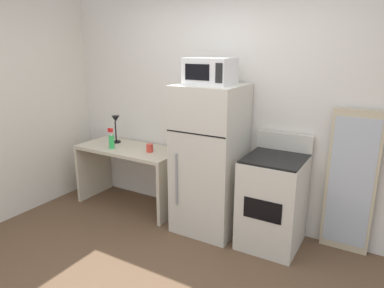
{
  "coord_description": "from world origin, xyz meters",
  "views": [
    {
      "loc": [
        1.56,
        -1.81,
        1.95
      ],
      "look_at": [
        -0.15,
        1.1,
        1.0
      ],
      "focal_mm": 32.79,
      "sensor_mm": 36.0,
      "label": 1
    }
  ],
  "objects_px": {
    "desk": "(130,164)",
    "coffee_mug": "(150,148)",
    "oven_range": "(273,201)",
    "leaning_mirror": "(351,183)",
    "refrigerator": "(210,159)",
    "microwave": "(210,71)",
    "spray_bottle": "(111,140)",
    "desk_lamp": "(116,125)"
  },
  "relations": [
    {
      "from": "spray_bottle",
      "to": "leaning_mirror",
      "type": "bearing_deg",
      "value": 8.46
    },
    {
      "from": "desk",
      "to": "refrigerator",
      "type": "relative_size",
      "value": 0.82
    },
    {
      "from": "refrigerator",
      "to": "spray_bottle",
      "type": "bearing_deg",
      "value": -174.75
    },
    {
      "from": "microwave",
      "to": "oven_range",
      "type": "height_order",
      "value": "microwave"
    },
    {
      "from": "desk",
      "to": "coffee_mug",
      "type": "bearing_deg",
      "value": -3.71
    },
    {
      "from": "microwave",
      "to": "oven_range",
      "type": "bearing_deg",
      "value": 3.21
    },
    {
      "from": "desk_lamp",
      "to": "spray_bottle",
      "type": "relative_size",
      "value": 1.42
    },
    {
      "from": "spray_bottle",
      "to": "desk_lamp",
      "type": "bearing_deg",
      "value": 118.26
    },
    {
      "from": "desk",
      "to": "coffee_mug",
      "type": "height_order",
      "value": "coffee_mug"
    },
    {
      "from": "coffee_mug",
      "to": "refrigerator",
      "type": "xyz_separation_m",
      "value": [
        0.79,
        0.0,
        -0.01
      ]
    },
    {
      "from": "spray_bottle",
      "to": "microwave",
      "type": "bearing_deg",
      "value": 4.3
    },
    {
      "from": "desk_lamp",
      "to": "spray_bottle",
      "type": "height_order",
      "value": "desk_lamp"
    },
    {
      "from": "refrigerator",
      "to": "oven_range",
      "type": "distance_m",
      "value": 0.77
    },
    {
      "from": "spray_bottle",
      "to": "oven_range",
      "type": "height_order",
      "value": "oven_range"
    },
    {
      "from": "spray_bottle",
      "to": "leaning_mirror",
      "type": "height_order",
      "value": "leaning_mirror"
    },
    {
      "from": "desk",
      "to": "spray_bottle",
      "type": "distance_m",
      "value": 0.38
    },
    {
      "from": "coffee_mug",
      "to": "spray_bottle",
      "type": "height_order",
      "value": "spray_bottle"
    },
    {
      "from": "microwave",
      "to": "coffee_mug",
      "type": "bearing_deg",
      "value": 178.62
    },
    {
      "from": "desk_lamp",
      "to": "refrigerator",
      "type": "bearing_deg",
      "value": -4.08
    },
    {
      "from": "oven_range",
      "to": "spray_bottle",
      "type": "bearing_deg",
      "value": -176.08
    },
    {
      "from": "coffee_mug",
      "to": "refrigerator",
      "type": "height_order",
      "value": "refrigerator"
    },
    {
      "from": "refrigerator",
      "to": "oven_range",
      "type": "height_order",
      "value": "refrigerator"
    },
    {
      "from": "desk",
      "to": "microwave",
      "type": "height_order",
      "value": "microwave"
    },
    {
      "from": "refrigerator",
      "to": "desk_lamp",
      "type": "bearing_deg",
      "value": 175.92
    },
    {
      "from": "refrigerator",
      "to": "oven_range",
      "type": "xyz_separation_m",
      "value": [
        0.7,
        0.02,
        -0.32
      ]
    },
    {
      "from": "spray_bottle",
      "to": "leaning_mirror",
      "type": "xyz_separation_m",
      "value": [
        2.62,
        0.39,
        -0.15
      ]
    },
    {
      "from": "refrigerator",
      "to": "microwave",
      "type": "relative_size",
      "value": 3.42
    },
    {
      "from": "desk_lamp",
      "to": "spray_bottle",
      "type": "xyz_separation_m",
      "value": [
        0.12,
        -0.22,
        -0.14
      ]
    },
    {
      "from": "spray_bottle",
      "to": "oven_range",
      "type": "distance_m",
      "value": 2.01
    },
    {
      "from": "spray_bottle",
      "to": "microwave",
      "type": "xyz_separation_m",
      "value": [
        1.27,
        0.1,
        0.85
      ]
    },
    {
      "from": "oven_range",
      "to": "leaning_mirror",
      "type": "xyz_separation_m",
      "value": [
        0.66,
        0.26,
        0.23
      ]
    },
    {
      "from": "coffee_mug",
      "to": "leaning_mirror",
      "type": "distance_m",
      "value": 2.16
    },
    {
      "from": "spray_bottle",
      "to": "desk",
      "type": "bearing_deg",
      "value": 41.47
    },
    {
      "from": "spray_bottle",
      "to": "leaning_mirror",
      "type": "relative_size",
      "value": 0.18
    },
    {
      "from": "refrigerator",
      "to": "oven_range",
      "type": "bearing_deg",
      "value": 1.47
    },
    {
      "from": "desk_lamp",
      "to": "oven_range",
      "type": "bearing_deg",
      "value": -2.23
    },
    {
      "from": "desk_lamp",
      "to": "leaning_mirror",
      "type": "relative_size",
      "value": 0.25
    },
    {
      "from": "coffee_mug",
      "to": "desk_lamp",
      "type": "bearing_deg",
      "value": 170.41
    },
    {
      "from": "microwave",
      "to": "spray_bottle",
      "type": "bearing_deg",
      "value": -175.7
    },
    {
      "from": "coffee_mug",
      "to": "leaning_mirror",
      "type": "xyz_separation_m",
      "value": [
        2.14,
        0.28,
        -0.1
      ]
    },
    {
      "from": "desk_lamp",
      "to": "leaning_mirror",
      "type": "bearing_deg",
      "value": 3.64
    },
    {
      "from": "desk",
      "to": "microwave",
      "type": "distance_m",
      "value": 1.62
    }
  ]
}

